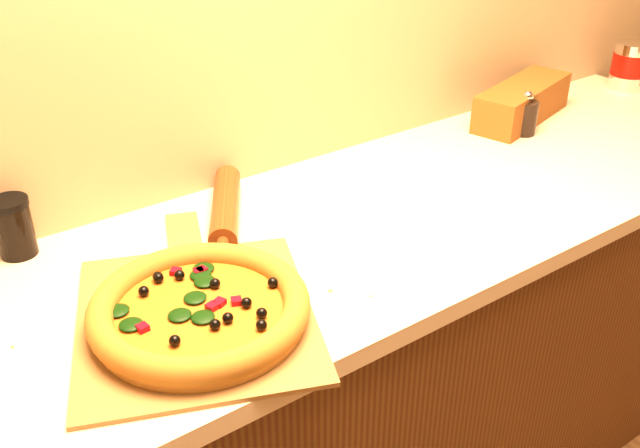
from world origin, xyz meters
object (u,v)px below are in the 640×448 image
(pizza_peel, at_px, (195,311))
(pizza, at_px, (200,309))
(coffee_canister, at_px, (629,66))
(pepper_grinder, at_px, (525,116))
(dark_jar, at_px, (14,227))
(rolling_pin, at_px, (225,207))

(pizza_peel, bearing_deg, pizza, -78.22)
(coffee_canister, bearing_deg, pepper_grinder, -174.11)
(pizza, height_order, coffee_canister, coffee_canister)
(pizza_peel, height_order, dark_jar, dark_jar)
(rolling_pin, relative_size, dark_jar, 3.15)
(rolling_pin, bearing_deg, coffee_canister, 0.14)
(rolling_pin, bearing_deg, pepper_grinder, -3.43)
(pepper_grinder, bearing_deg, coffee_canister, 5.89)
(rolling_pin, relative_size, coffee_canister, 2.56)
(pizza_peel, bearing_deg, coffee_canister, 31.45)
(rolling_pin, bearing_deg, pizza_peel, -128.33)
(pizza_peel, distance_m, rolling_pin, 0.34)
(coffee_canister, xyz_separation_m, dark_jar, (-1.86, 0.11, -0.02))
(pizza_peel, bearing_deg, dark_jar, 139.13)
(pizza, xyz_separation_m, coffee_canister, (1.68, 0.31, 0.04))
(coffee_canister, bearing_deg, dark_jar, 176.63)
(pizza_peel, height_order, pizza, pizza)
(pepper_grinder, distance_m, coffee_canister, 0.56)
(rolling_pin, xyz_separation_m, coffee_canister, (1.46, 0.00, 0.05))
(pepper_grinder, bearing_deg, pizza_peel, -169.13)
(pizza_peel, distance_m, pizza, 0.05)
(pizza_peel, distance_m, pepper_grinder, 1.13)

